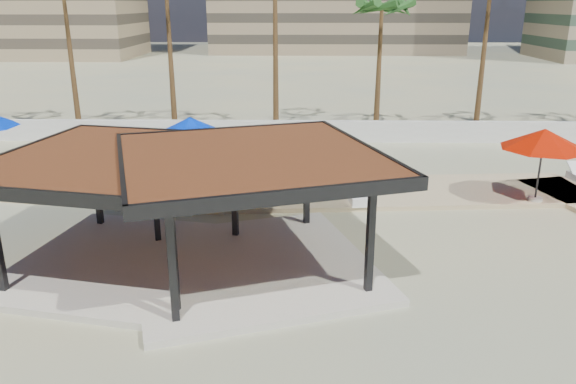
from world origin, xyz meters
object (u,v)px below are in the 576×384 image
pavilion_central (252,201)px  pavilion_west (127,201)px  umbrella_c (544,139)px  lounger_a (62,179)px  lounger_b (356,194)px

pavilion_central → pavilion_west: bearing=159.5°
pavilion_central → umbrella_c: 11.87m
pavilion_central → pavilion_west: 3.59m
umbrella_c → lounger_a: bearing=174.7°
lounger_b → lounger_a: bearing=76.0°
lounger_a → pavilion_central: bearing=-159.3°
pavilion_west → lounger_b: 9.21m
pavilion_west → lounger_b: (7.14, 5.57, -1.67)m
umbrella_c → lounger_a: (-19.02, 1.78, -2.20)m
umbrella_c → lounger_b: size_ratio=1.67×
pavilion_west → lounger_b: pavilion_west is taller
lounger_a → lounger_b: lounger_a is taller
pavilion_central → lounger_a: pavilion_central is taller
pavilion_central → lounger_a: (-8.60, 7.45, -1.71)m
pavilion_central → pavilion_west: size_ratio=1.11×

